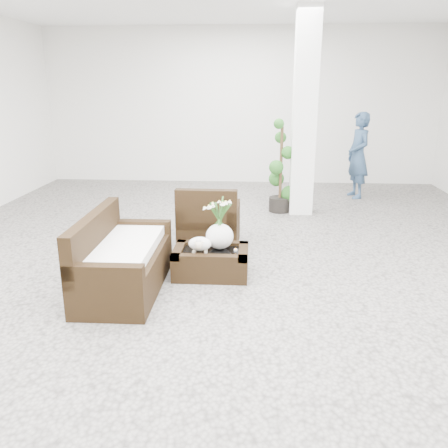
# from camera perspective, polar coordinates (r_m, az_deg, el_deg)

# --- Properties ---
(ground) EXTENTS (11.00, 11.00, 0.00)m
(ground) POSITION_cam_1_polar(r_m,az_deg,el_deg) (5.99, 0.06, -5.41)
(ground) COLOR gray
(ground) RESTS_ON ground
(column) EXTENTS (0.40, 0.40, 3.50)m
(column) POSITION_cam_1_polar(r_m,az_deg,el_deg) (8.39, 9.80, 13.06)
(column) COLOR white
(column) RESTS_ON ground
(coffee_table) EXTENTS (0.90, 0.60, 0.31)m
(coffee_table) POSITION_cam_1_polar(r_m,az_deg,el_deg) (5.73, -1.61, -4.78)
(coffee_table) COLOR black
(coffee_table) RESTS_ON ground
(sheep_figurine) EXTENTS (0.28, 0.23, 0.21)m
(sheep_figurine) POSITION_cam_1_polar(r_m,az_deg,el_deg) (5.56, -2.96, -2.61)
(sheep_figurine) COLOR white
(sheep_figurine) RESTS_ON coffee_table
(planter_narcissus) EXTENTS (0.44, 0.44, 0.80)m
(planter_narcissus) POSITION_cam_1_polar(r_m,az_deg,el_deg) (5.64, -0.55, 0.84)
(planter_narcissus) COLOR white
(planter_narcissus) RESTS_ON coffee_table
(tealight) EXTENTS (0.04, 0.04, 0.03)m
(tealight) POSITION_cam_1_polar(r_m,az_deg,el_deg) (5.67, 1.42, -3.17)
(tealight) COLOR white
(tealight) RESTS_ON coffee_table
(armchair) EXTENTS (0.86, 0.82, 0.90)m
(armchair) POSITION_cam_1_polar(r_m,az_deg,el_deg) (6.70, -1.81, 1.09)
(armchair) COLOR black
(armchair) RESTS_ON ground
(loveseat) EXTENTS (0.81, 1.66, 0.88)m
(loveseat) POSITION_cam_1_polar(r_m,az_deg,el_deg) (5.37, -12.08, -3.42)
(loveseat) COLOR black
(loveseat) RESTS_ON ground
(topiary) EXTENTS (0.44, 0.44, 1.64)m
(topiary) POSITION_cam_1_polar(r_m,az_deg,el_deg) (8.50, 6.96, 6.92)
(topiary) COLOR #1F5019
(topiary) RESTS_ON ground
(shopper) EXTENTS (0.55, 0.71, 1.73)m
(shopper) POSITION_cam_1_polar(r_m,az_deg,el_deg) (9.93, 16.06, 8.05)
(shopper) COLOR navy
(shopper) RESTS_ON ground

